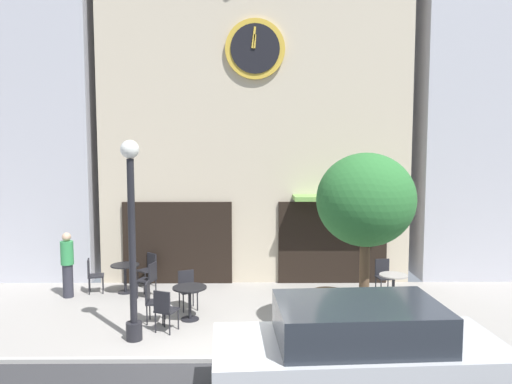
{
  "coord_description": "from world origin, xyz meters",
  "views": [
    {
      "loc": [
        0.54,
        -8.53,
        3.86
      ],
      "look_at": [
        0.64,
        2.59,
        2.82
      ],
      "focal_mm": 34.75,
      "sensor_mm": 36.0,
      "label": 1
    }
  ],
  "objects_px": {
    "cafe_table_center_left": "(328,301)",
    "cafe_chair_facing_wall": "(187,287)",
    "cafe_table_leftmost": "(393,283)",
    "cafe_chair_left_end": "(152,299)",
    "cafe_table_center_right": "(190,296)",
    "cafe_chair_outer": "(149,277)",
    "street_tree": "(366,201)",
    "cafe_chair_curbside": "(299,311)",
    "cafe_table_near_door": "(125,272)",
    "street_lamp": "(132,240)",
    "pedestrian_green": "(67,264)",
    "cafe_chair_right_end": "(93,273)",
    "parked_car_silver": "(358,354)",
    "cafe_chair_corner": "(149,267)",
    "cafe_chair_by_entrance": "(165,308)",
    "cafe_chair_under_awning": "(383,274)"
  },
  "relations": [
    {
      "from": "cafe_chair_left_end",
      "to": "street_tree",
      "type": "bearing_deg",
      "value": -12.19
    },
    {
      "from": "cafe_chair_curbside",
      "to": "cafe_chair_under_awning",
      "type": "height_order",
      "value": "same"
    },
    {
      "from": "cafe_table_near_door",
      "to": "cafe_chair_right_end",
      "type": "bearing_deg",
      "value": -179.57
    },
    {
      "from": "parked_car_silver",
      "to": "cafe_table_center_left",
      "type": "bearing_deg",
      "value": 89.02
    },
    {
      "from": "cafe_chair_right_end",
      "to": "pedestrian_green",
      "type": "height_order",
      "value": "pedestrian_green"
    },
    {
      "from": "cafe_chair_outer",
      "to": "parked_car_silver",
      "type": "relative_size",
      "value": 0.2
    },
    {
      "from": "street_lamp",
      "to": "pedestrian_green",
      "type": "distance_m",
      "value": 3.85
    },
    {
      "from": "cafe_chair_facing_wall",
      "to": "cafe_chair_under_awning",
      "type": "distance_m",
      "value": 5.1
    },
    {
      "from": "cafe_chair_outer",
      "to": "cafe_chair_by_entrance",
      "type": "bearing_deg",
      "value": -71.41
    },
    {
      "from": "parked_car_silver",
      "to": "cafe_table_center_right",
      "type": "bearing_deg",
      "value": 129.29
    },
    {
      "from": "cafe_table_leftmost",
      "to": "parked_car_silver",
      "type": "xyz_separation_m",
      "value": [
        -1.88,
        -4.68,
        0.25
      ]
    },
    {
      "from": "cafe_table_leftmost",
      "to": "cafe_chair_left_end",
      "type": "height_order",
      "value": "cafe_chair_left_end"
    },
    {
      "from": "cafe_chair_left_end",
      "to": "parked_car_silver",
      "type": "height_order",
      "value": "parked_car_silver"
    },
    {
      "from": "cafe_table_center_right",
      "to": "cafe_chair_outer",
      "type": "relative_size",
      "value": 0.84
    },
    {
      "from": "street_lamp",
      "to": "cafe_table_center_right",
      "type": "xyz_separation_m",
      "value": [
        0.97,
        1.14,
        -1.47
      ]
    },
    {
      "from": "cafe_chair_outer",
      "to": "cafe_chair_by_entrance",
      "type": "height_order",
      "value": "same"
    },
    {
      "from": "cafe_table_near_door",
      "to": "cafe_table_center_right",
      "type": "bearing_deg",
      "value": -46.5
    },
    {
      "from": "street_tree",
      "to": "cafe_table_center_left",
      "type": "relative_size",
      "value": 4.81
    },
    {
      "from": "pedestrian_green",
      "to": "cafe_chair_right_end",
      "type": "bearing_deg",
      "value": 35.47
    },
    {
      "from": "cafe_table_near_door",
      "to": "cafe_table_center_right",
      "type": "relative_size",
      "value": 0.99
    },
    {
      "from": "street_tree",
      "to": "parked_car_silver",
      "type": "height_order",
      "value": "street_tree"
    },
    {
      "from": "cafe_table_leftmost",
      "to": "cafe_chair_under_awning",
      "type": "relative_size",
      "value": 0.81
    },
    {
      "from": "cafe_chair_by_entrance",
      "to": "parked_car_silver",
      "type": "relative_size",
      "value": 0.2
    },
    {
      "from": "cafe_table_near_door",
      "to": "street_tree",
      "type": "bearing_deg",
      "value": -29.64
    },
    {
      "from": "cafe_chair_curbside",
      "to": "cafe_chair_left_end",
      "type": "distance_m",
      "value": 3.24
    },
    {
      "from": "cafe_chair_right_end",
      "to": "pedestrian_green",
      "type": "bearing_deg",
      "value": -144.53
    },
    {
      "from": "cafe_table_center_left",
      "to": "cafe_table_leftmost",
      "type": "relative_size",
      "value": 1.06
    },
    {
      "from": "cafe_chair_under_awning",
      "to": "cafe_chair_corner",
      "type": "distance_m",
      "value": 6.32
    },
    {
      "from": "cafe_chair_facing_wall",
      "to": "cafe_chair_curbside",
      "type": "bearing_deg",
      "value": -34.99
    },
    {
      "from": "cafe_chair_left_end",
      "to": "cafe_chair_facing_wall",
      "type": "bearing_deg",
      "value": 55.17
    },
    {
      "from": "street_tree",
      "to": "pedestrian_green",
      "type": "bearing_deg",
      "value": 158.03
    },
    {
      "from": "cafe_table_near_door",
      "to": "parked_car_silver",
      "type": "xyz_separation_m",
      "value": [
        4.9,
        -5.67,
        0.22
      ]
    },
    {
      "from": "cafe_table_near_door",
      "to": "cafe_chair_under_awning",
      "type": "xyz_separation_m",
      "value": [
        6.77,
        -0.14,
        -0.01
      ]
    },
    {
      "from": "cafe_table_near_door",
      "to": "cafe_chair_curbside",
      "type": "bearing_deg",
      "value": -35.24
    },
    {
      "from": "cafe_table_leftmost",
      "to": "cafe_chair_under_awning",
      "type": "bearing_deg",
      "value": 91.16
    },
    {
      "from": "cafe_chair_right_end",
      "to": "parked_car_silver",
      "type": "bearing_deg",
      "value": -44.52
    },
    {
      "from": "cafe_table_center_left",
      "to": "cafe_chair_facing_wall",
      "type": "relative_size",
      "value": 0.86
    },
    {
      "from": "cafe_table_near_door",
      "to": "cafe_chair_facing_wall",
      "type": "relative_size",
      "value": 0.83
    },
    {
      "from": "cafe_table_leftmost",
      "to": "cafe_chair_left_end",
      "type": "relative_size",
      "value": 0.81
    },
    {
      "from": "parked_car_silver",
      "to": "cafe_chair_by_entrance",
      "type": "bearing_deg",
      "value": 139.79
    },
    {
      "from": "street_tree",
      "to": "cafe_chair_right_end",
      "type": "distance_m",
      "value": 7.5
    },
    {
      "from": "street_lamp",
      "to": "cafe_chair_right_end",
      "type": "xyz_separation_m",
      "value": [
        -1.83,
        3.19,
        -1.49
      ]
    },
    {
      "from": "cafe_chair_corner",
      "to": "pedestrian_green",
      "type": "height_order",
      "value": "pedestrian_green"
    },
    {
      "from": "cafe_table_center_left",
      "to": "cafe_chair_under_awning",
      "type": "xyz_separation_m",
      "value": [
        1.81,
        2.36,
        -0.02
      ]
    },
    {
      "from": "street_tree",
      "to": "cafe_table_near_door",
      "type": "xyz_separation_m",
      "value": [
        -5.56,
        3.16,
        -2.24
      ]
    },
    {
      "from": "cafe_chair_curbside",
      "to": "cafe_chair_corner",
      "type": "height_order",
      "value": "same"
    },
    {
      "from": "cafe_table_leftmost",
      "to": "cafe_chair_facing_wall",
      "type": "height_order",
      "value": "cafe_chair_facing_wall"
    },
    {
      "from": "street_tree",
      "to": "cafe_chair_curbside",
      "type": "bearing_deg",
      "value": 173.85
    },
    {
      "from": "cafe_chair_facing_wall",
      "to": "parked_car_silver",
      "type": "bearing_deg",
      "value": -54.64
    },
    {
      "from": "street_tree",
      "to": "cafe_chair_corner",
      "type": "xyz_separation_m",
      "value": [
        -5.06,
        3.79,
        -2.25
      ]
    }
  ]
}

